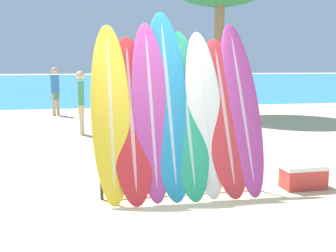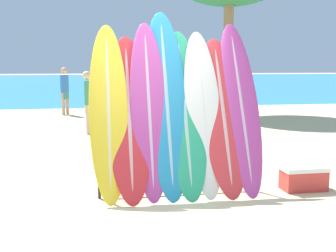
{
  "view_description": "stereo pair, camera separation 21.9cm",
  "coord_description": "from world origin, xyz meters",
  "px_view_note": "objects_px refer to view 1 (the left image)",
  "views": [
    {
      "loc": [
        -0.79,
        -4.38,
        1.69
      ],
      "look_at": [
        0.4,
        1.3,
        0.79
      ],
      "focal_mm": 42.0,
      "sensor_mm": 36.0,
      "label": 1
    },
    {
      "loc": [
        -0.58,
        -4.42,
        1.69
      ],
      "look_at": [
        0.4,
        1.3,
        0.79
      ],
      "focal_mm": 42.0,
      "sensor_mm": 36.0,
      "label": 2
    }
  ],
  "objects_px": {
    "surfboard_slot_1": "(131,116)",
    "person_near_water": "(81,100)",
    "surfboard_slot_3": "(168,101)",
    "surfboard_slot_4": "(186,111)",
    "surfboard_slot_7": "(241,105)",
    "surfboard_slot_2": "(151,108)",
    "surfboard_rack": "(180,163)",
    "person_mid_beach": "(55,89)",
    "person_far_left": "(170,86)",
    "surfboard_slot_5": "(205,111)",
    "surfboard_slot_0": "(111,111)",
    "cooler_box": "(303,176)",
    "surfboard_slot_6": "(224,114)"
  },
  "relations": [
    {
      "from": "surfboard_slot_2",
      "to": "surfboard_slot_4",
      "type": "relative_size",
      "value": 1.05
    },
    {
      "from": "surfboard_slot_1",
      "to": "surfboard_slot_7",
      "type": "relative_size",
      "value": 0.91
    },
    {
      "from": "surfboard_slot_2",
      "to": "surfboard_slot_4",
      "type": "height_order",
      "value": "surfboard_slot_2"
    },
    {
      "from": "person_far_left",
      "to": "surfboard_slot_3",
      "type": "bearing_deg",
      "value": 27.17
    },
    {
      "from": "surfboard_slot_1",
      "to": "surfboard_slot_3",
      "type": "xyz_separation_m",
      "value": [
        0.5,
        0.06,
        0.18
      ]
    },
    {
      "from": "surfboard_rack",
      "to": "surfboard_slot_0",
      "type": "height_order",
      "value": "surfboard_slot_0"
    },
    {
      "from": "cooler_box",
      "to": "surfboard_rack",
      "type": "bearing_deg",
      "value": 176.58
    },
    {
      "from": "surfboard_slot_7",
      "to": "surfboard_slot_4",
      "type": "bearing_deg",
      "value": -178.36
    },
    {
      "from": "surfboard_slot_6",
      "to": "person_near_water",
      "type": "relative_size",
      "value": 1.34
    },
    {
      "from": "surfboard_slot_4",
      "to": "surfboard_slot_6",
      "type": "relative_size",
      "value": 1.05
    },
    {
      "from": "surfboard_slot_5",
      "to": "surfboard_slot_0",
      "type": "bearing_deg",
      "value": 179.56
    },
    {
      "from": "surfboard_slot_4",
      "to": "person_near_water",
      "type": "distance_m",
      "value": 4.98
    },
    {
      "from": "surfboard_slot_2",
      "to": "surfboard_slot_7",
      "type": "height_order",
      "value": "surfboard_slot_7"
    },
    {
      "from": "surfboard_slot_7",
      "to": "person_near_water",
      "type": "bearing_deg",
      "value": 114.89
    },
    {
      "from": "surfboard_slot_5",
      "to": "surfboard_slot_6",
      "type": "distance_m",
      "value": 0.27
    },
    {
      "from": "surfboard_slot_2",
      "to": "surfboard_slot_7",
      "type": "distance_m",
      "value": 1.26
    },
    {
      "from": "surfboard_slot_2",
      "to": "surfboard_slot_5",
      "type": "distance_m",
      "value": 0.73
    },
    {
      "from": "surfboard_slot_4",
      "to": "person_far_left",
      "type": "relative_size",
      "value": 1.25
    },
    {
      "from": "surfboard_rack",
      "to": "person_mid_beach",
      "type": "bearing_deg",
      "value": 103.79
    },
    {
      "from": "surfboard_slot_1",
      "to": "person_near_water",
      "type": "xyz_separation_m",
      "value": [
        -0.68,
        4.78,
        -0.2
      ]
    },
    {
      "from": "surfboard_slot_0",
      "to": "surfboard_slot_5",
      "type": "bearing_deg",
      "value": -0.44
    },
    {
      "from": "surfboard_slot_7",
      "to": "cooler_box",
      "type": "distance_m",
      "value": 1.32
    },
    {
      "from": "surfboard_slot_0",
      "to": "person_far_left",
      "type": "xyz_separation_m",
      "value": [
        2.71,
        9.01,
        -0.17
      ]
    },
    {
      "from": "person_far_left",
      "to": "cooler_box",
      "type": "relative_size",
      "value": 2.86
    },
    {
      "from": "surfboard_slot_0",
      "to": "person_far_left",
      "type": "bearing_deg",
      "value": 73.25
    },
    {
      "from": "surfboard_slot_2",
      "to": "cooler_box",
      "type": "distance_m",
      "value": 2.32
    },
    {
      "from": "person_far_left",
      "to": "surfboard_slot_2",
      "type": "bearing_deg",
      "value": 25.79
    },
    {
      "from": "surfboard_slot_7",
      "to": "person_far_left",
      "type": "bearing_deg",
      "value": 84.09
    },
    {
      "from": "surfboard_slot_1",
      "to": "surfboard_slot_6",
      "type": "height_order",
      "value": "surfboard_slot_1"
    },
    {
      "from": "surfboard_slot_3",
      "to": "surfboard_slot_5",
      "type": "distance_m",
      "value": 0.51
    },
    {
      "from": "surfboard_slot_6",
      "to": "cooler_box",
      "type": "height_order",
      "value": "surfboard_slot_6"
    },
    {
      "from": "surfboard_rack",
      "to": "person_near_water",
      "type": "height_order",
      "value": "person_near_water"
    },
    {
      "from": "person_mid_beach",
      "to": "person_far_left",
      "type": "xyz_separation_m",
      "value": [
        4.02,
        0.15,
        0.06
      ]
    },
    {
      "from": "surfboard_rack",
      "to": "surfboard_slot_0",
      "type": "xyz_separation_m",
      "value": [
        -0.89,
        0.12,
        0.7
      ]
    },
    {
      "from": "surfboard_slot_0",
      "to": "surfboard_slot_3",
      "type": "relative_size",
      "value": 0.91
    },
    {
      "from": "surfboard_slot_3",
      "to": "surfboard_slot_4",
      "type": "bearing_deg",
      "value": -11.52
    },
    {
      "from": "surfboard_slot_4",
      "to": "surfboard_slot_7",
      "type": "height_order",
      "value": "surfboard_slot_7"
    },
    {
      "from": "surfboard_slot_1",
      "to": "surfboard_slot_6",
      "type": "xyz_separation_m",
      "value": [
        1.25,
        -0.01,
        -0.01
      ]
    },
    {
      "from": "surfboard_rack",
      "to": "surfboard_slot_2",
      "type": "bearing_deg",
      "value": 161.11
    },
    {
      "from": "surfboard_slot_2",
      "to": "person_near_water",
      "type": "bearing_deg",
      "value": 101.18
    },
    {
      "from": "surfboard_slot_0",
      "to": "surfboard_slot_2",
      "type": "bearing_deg",
      "value": 0.74
    },
    {
      "from": "surfboard_slot_7",
      "to": "person_near_water",
      "type": "xyz_separation_m",
      "value": [
        -2.2,
        4.75,
        -0.3
      ]
    },
    {
      "from": "surfboard_slot_4",
      "to": "surfboard_slot_6",
      "type": "distance_m",
      "value": 0.52
    },
    {
      "from": "surfboard_slot_4",
      "to": "person_far_left",
      "type": "bearing_deg",
      "value": 79.2
    },
    {
      "from": "surfboard_slot_1",
      "to": "surfboard_slot_7",
      "type": "distance_m",
      "value": 1.52
    },
    {
      "from": "surfboard_rack",
      "to": "surfboard_slot_0",
      "type": "relative_size",
      "value": 0.93
    },
    {
      "from": "surfboard_slot_0",
      "to": "surfboard_slot_1",
      "type": "height_order",
      "value": "surfboard_slot_0"
    },
    {
      "from": "surfboard_slot_3",
      "to": "person_far_left",
      "type": "xyz_separation_m",
      "value": [
        1.95,
        8.95,
        -0.27
      ]
    },
    {
      "from": "person_far_left",
      "to": "cooler_box",
      "type": "height_order",
      "value": "person_far_left"
    },
    {
      "from": "surfboard_slot_1",
      "to": "person_near_water",
      "type": "relative_size",
      "value": 1.35
    }
  ]
}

